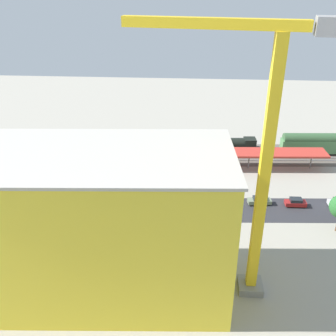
% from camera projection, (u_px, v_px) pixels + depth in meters
% --- Properties ---
extents(ground_plane, '(202.14, 202.14, 0.00)m').
position_uv_depth(ground_plane, '(173.00, 195.00, 83.26)').
color(ground_plane, '#9E998C').
rests_on(ground_plane, ground).
extents(rail_bed, '(126.93, 21.18, 0.01)m').
position_uv_depth(rail_bed, '(177.00, 155.00, 101.70)').
color(rail_bed, '#5B544C').
rests_on(rail_bed, ground).
extents(street_asphalt, '(126.65, 16.47, 0.01)m').
position_uv_depth(street_asphalt, '(172.00, 210.00, 78.35)').
color(street_asphalt, '#2D2D33').
rests_on(street_asphalt, ground).
extents(track_rails, '(126.12, 14.76, 0.12)m').
position_uv_depth(track_rails, '(177.00, 154.00, 101.62)').
color(track_rails, '#9E9EA8').
rests_on(track_rails, ground).
extents(platform_canopy_near, '(67.00, 9.32, 4.38)m').
position_uv_depth(platform_canopy_near, '(187.00, 152.00, 93.03)').
color(platform_canopy_near, '#B73328').
rests_on(platform_canopy_near, ground).
extents(locomotive, '(17.02, 3.82, 5.21)m').
position_uv_depth(locomotive, '(229.00, 145.00, 102.58)').
color(locomotive, black).
rests_on(locomotive, ground).
extents(passenger_coach, '(18.49, 3.99, 5.76)m').
position_uv_depth(passenger_coach, '(317.00, 143.00, 100.71)').
color(passenger_coach, black).
rests_on(passenger_coach, ground).
extents(freight_coach_far, '(16.89, 3.82, 5.86)m').
position_uv_depth(freight_coach_far, '(65.00, 145.00, 99.48)').
color(freight_coach_far, black).
rests_on(freight_coach_far, ground).
extents(parked_car_1, '(4.25, 1.89, 1.80)m').
position_uv_depth(parked_car_1, '(295.00, 203.00, 79.13)').
color(parked_car_1, black).
rests_on(parked_car_1, ground).
extents(parked_car_2, '(4.90, 2.17, 1.72)m').
position_uv_depth(parked_car_2, '(259.00, 201.00, 79.81)').
color(parked_car_2, black).
rests_on(parked_car_2, ground).
extents(parked_car_3, '(4.44, 2.20, 1.68)m').
position_uv_depth(parked_car_3, '(217.00, 199.00, 80.54)').
color(parked_car_3, black).
rests_on(parked_car_3, ground).
extents(parked_car_4, '(4.03, 1.90, 1.56)m').
position_uv_depth(parked_car_4, '(180.00, 198.00, 81.16)').
color(parked_car_4, black).
rests_on(parked_car_4, ground).
extents(parked_car_5, '(4.40, 2.28, 1.66)m').
position_uv_depth(parked_car_5, '(145.00, 197.00, 81.37)').
color(parked_car_5, black).
rests_on(parked_car_5, ground).
extents(parked_car_6, '(4.66, 2.25, 1.65)m').
position_uv_depth(parked_car_6, '(104.00, 196.00, 81.51)').
color(parked_car_6, black).
rests_on(parked_car_6, ground).
extents(parked_car_7, '(4.21, 2.07, 1.78)m').
position_uv_depth(parked_car_7, '(70.00, 193.00, 82.58)').
color(parked_car_7, black).
rests_on(parked_car_7, ground).
extents(construction_building, '(35.08, 18.77, 21.87)m').
position_uv_depth(construction_building, '(106.00, 227.00, 54.47)').
color(construction_building, yellow).
rests_on(construction_building, ground).
extents(construction_roof_slab, '(35.71, 19.41, 0.40)m').
position_uv_depth(construction_roof_slab, '(100.00, 155.00, 49.40)').
color(construction_roof_slab, '#B7B2A8').
rests_on(construction_roof_slab, construction_building).
extents(tower_crane, '(23.73, 4.95, 38.83)m').
position_uv_depth(tower_crane, '(255.00, 154.00, 48.96)').
color(tower_crane, gray).
rests_on(tower_crane, ground).
extents(box_truck_0, '(8.44, 2.55, 3.12)m').
position_uv_depth(box_truck_0, '(47.00, 222.00, 71.88)').
color(box_truck_0, black).
rests_on(box_truck_0, ground).
extents(street_tree_2, '(4.84, 4.84, 7.17)m').
position_uv_depth(street_tree_2, '(12.00, 199.00, 72.81)').
color(street_tree_2, brown).
rests_on(street_tree_2, ground).
extents(street_tree_5, '(5.31, 5.31, 7.06)m').
position_uv_depth(street_tree_5, '(18.00, 201.00, 73.04)').
color(street_tree_5, brown).
rests_on(street_tree_5, ground).
extents(traffic_light, '(0.50, 0.36, 6.00)m').
position_uv_depth(traffic_light, '(174.00, 181.00, 80.49)').
color(traffic_light, '#333333').
rests_on(traffic_light, ground).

